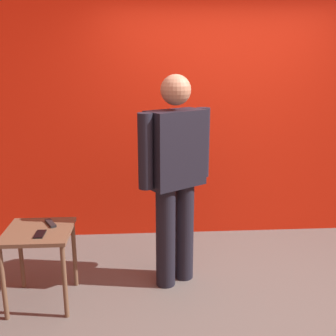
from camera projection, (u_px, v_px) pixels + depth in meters
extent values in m
plane|color=#59544F|center=(248.00, 309.00, 3.15)|extent=(12.00, 12.00, 0.00)
cube|color=red|center=(218.00, 88.00, 4.22)|extent=(5.10, 0.12, 3.25)
cylinder|color=black|center=(166.00, 237.00, 3.39)|extent=(0.23, 0.23, 0.89)
cylinder|color=black|center=(184.00, 231.00, 3.50)|extent=(0.23, 0.23, 0.89)
cube|color=black|center=(175.00, 149.00, 3.25)|extent=(0.54, 0.46, 0.63)
cube|color=red|center=(166.00, 143.00, 3.34)|extent=(0.12, 0.08, 0.53)
cube|color=#C68CB7|center=(166.00, 145.00, 3.35)|extent=(0.04, 0.03, 0.48)
cylinder|color=black|center=(145.00, 152.00, 3.08)|extent=(0.16, 0.16, 0.60)
cylinder|color=black|center=(203.00, 143.00, 3.42)|extent=(0.16, 0.16, 0.60)
sphere|color=#A87A5B|center=(176.00, 90.00, 3.13)|extent=(0.24, 0.24, 0.24)
cube|color=brown|center=(38.00, 232.00, 3.09)|extent=(0.51, 0.51, 0.03)
cylinder|color=brown|center=(3.00, 284.00, 2.94)|extent=(0.04, 0.04, 0.60)
cylinder|color=brown|center=(65.00, 282.00, 2.97)|extent=(0.04, 0.04, 0.60)
cylinder|color=brown|center=(21.00, 255.00, 3.38)|extent=(0.04, 0.04, 0.60)
cylinder|color=brown|center=(74.00, 254.00, 3.40)|extent=(0.04, 0.04, 0.60)
cube|color=black|center=(40.00, 234.00, 3.00)|extent=(0.07, 0.14, 0.01)
cube|color=black|center=(51.00, 223.00, 3.19)|extent=(0.12, 0.17, 0.02)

